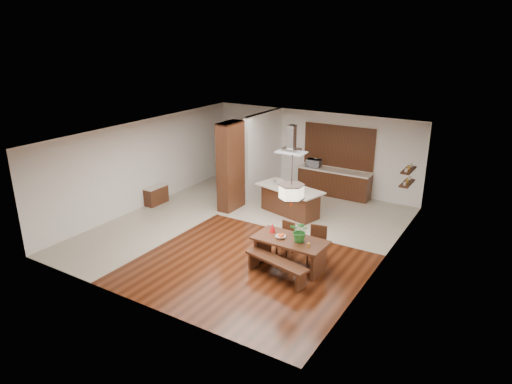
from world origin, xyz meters
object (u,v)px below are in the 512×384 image
Objects in this scene: dining_chair_left at (285,239)px; kitchen_island at (290,200)px; dining_bench at (276,269)px; pendant_lantern at (292,182)px; island_cup at (299,189)px; microwave at (314,163)px; hallway_console at (156,195)px; range_hood at (292,139)px; dining_table at (290,246)px; fruit_bowl at (281,237)px; dining_chair_right at (316,245)px; foliage_plant at (300,231)px.

kitchen_island is at bearing 118.81° from dining_chair_left.
pendant_lantern reaches higher than dining_bench.
island_cup is 0.23× the size of microwave.
pendant_lantern reaches higher than island_cup.
dining_chair_left is 2.61m from island_cup.
island_cup is at bearing 17.32° from hallway_console.
range_hood is (-1.62, 3.12, 0.22)m from pendant_lantern.
dining_bench is 4.11m from kitchen_island.
island_cup is (-0.80, 2.43, 0.52)m from dining_chair_left.
dining_table is 3.27m from island_cup.
range_hood reaches higher than fruit_bowl.
dining_chair_left is (-0.42, 1.22, 0.19)m from dining_bench.
kitchen_island is (-1.61, 3.78, 0.22)m from dining_bench.
island_cup is (0.38, -0.12, 0.49)m from kitchen_island.
dining_chair_right reaches higher than dining_bench.
pendant_lantern is 2.44× the size of foliage_plant.
microwave is (-0.68, 2.51, 0.14)m from island_cup.
kitchen_island is (-1.62, 3.12, -0.09)m from dining_table.
dining_chair_right is 1.79× the size of foliage_plant.
dining_table is at bearing -75.65° from microwave.
foliage_plant reaches higher than microwave.
hallway_console is 3.56× the size of fruit_bowl.
dining_chair_left is at bearing 108.25° from fruit_bowl.
fruit_bowl is at bearing -51.43° from kitchen_island.
pendant_lantern is 3.94m from kitchen_island.
dining_table is at bearing 0.00° from pendant_lantern.
kitchen_island is 4.71× the size of microwave.
hallway_console is 4.94m from island_cup.
microwave reaches higher than dining_chair_right.
hallway_console is at bearing 173.88° from dining_chair_left.
dining_table is 3.66× the size of microwave.
hallway_console is 5.68m from microwave.
fruit_bowl is (-0.23, -0.07, -1.46)m from pendant_lantern.
foliage_plant is (-0.20, -0.53, 0.55)m from dining_chair_right.
fruit_bowl is (0.21, -0.63, 0.36)m from dining_chair_left.
foliage_plant is 2.18× the size of fruit_bowl.
dining_chair_left is at bearing -10.07° from hallway_console.
hallway_console is 0.98× the size of range_hood.
hallway_console is at bearing -162.68° from island_cup.
pendant_lantern is (0.44, -0.57, 1.81)m from dining_chair_left.
dining_table reaches higher than dining_bench.
island_cup reaches higher than kitchen_island.
foliage_plant is at bearing -73.19° from microwave.
fruit_bowl is 5.84m from microwave.
microwave is (-1.49, 4.94, 0.66)m from dining_chair_left.
foliage_plant reaches higher than hallway_console.
dining_bench is (-0.02, -0.66, -0.32)m from dining_table.
fruit_bowl is (5.69, -1.61, 0.47)m from hallway_console.
dining_table is at bearing -47.54° from kitchen_island.
dining_chair_right reaches higher than dining_table.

